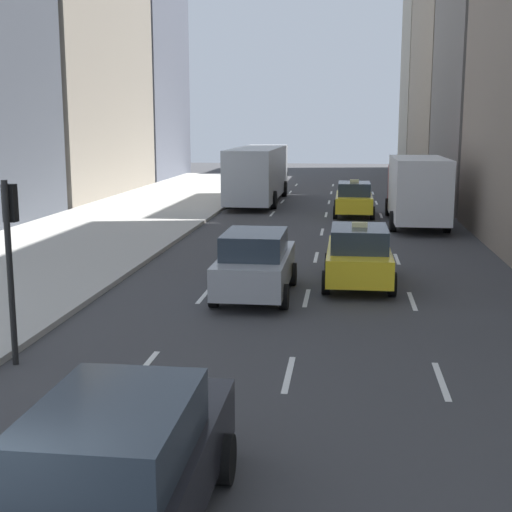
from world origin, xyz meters
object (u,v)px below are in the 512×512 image
Objects in this scene: city_bus at (258,172)px; box_truck at (416,188)px; taxi_lead at (354,199)px; taxi_second at (359,255)px; sedan_silver_behind at (121,470)px; traffic_light_pole at (10,242)px; sedan_black_near at (255,263)px.

city_bus is 12.14m from box_truck.
taxi_lead is 8.12m from city_bus.
taxi_second is (0.00, -15.84, 0.00)m from taxi_lead.
city_bus reaches higher than sedan_silver_behind.
city_bus is (-5.61, 5.80, 0.91)m from taxi_lead.
taxi_lead is at bearing -45.93° from city_bus.
traffic_light_pole reaches higher than taxi_second.
traffic_light_pole is at bearing -123.11° from sedan_black_near.
city_bus is 3.23× the size of traffic_light_pole.
sedan_black_near is at bearing -110.92° from box_truck.
sedan_black_near is 1.26× the size of traffic_light_pole.
traffic_light_pole is at bearing 124.78° from sedan_silver_behind.
box_truck is (5.60, 14.65, 0.80)m from sedan_black_near.
taxi_lead reaches higher than sedan_silver_behind.
taxi_second is 0.38× the size of city_bus.
city_bus is (-2.81, 35.14, 0.90)m from sedan_silver_behind.
taxi_lead and taxi_second have the same top height.
sedan_silver_behind is at bearing -95.45° from taxi_lead.
sedan_black_near is 15.70m from box_truck.
city_bus is at bearing 134.07° from taxi_lead.
sedan_silver_behind is (-2.80, -29.35, 0.01)m from taxi_lead.
sedan_black_near is at bearing 56.89° from traffic_light_pole.
sedan_silver_behind is 26.99m from box_truck.
sedan_black_near reaches higher than sedan_silver_behind.
taxi_second is 0.97× the size of sedan_black_near.
city_bus is 1.38× the size of box_truck.
box_truck is (2.80, -2.95, 0.83)m from taxi_lead.
box_truck is at bearing 78.02° from sedan_silver_behind.
box_truck is at bearing 69.08° from sedan_black_near.
sedan_silver_behind is at bearing -85.43° from city_bus.
sedan_black_near is 0.39× the size of city_bus.
taxi_lead is at bearing 84.55° from sedan_silver_behind.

